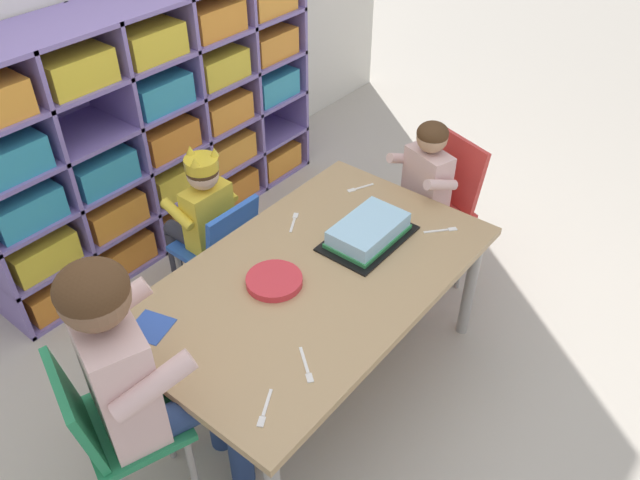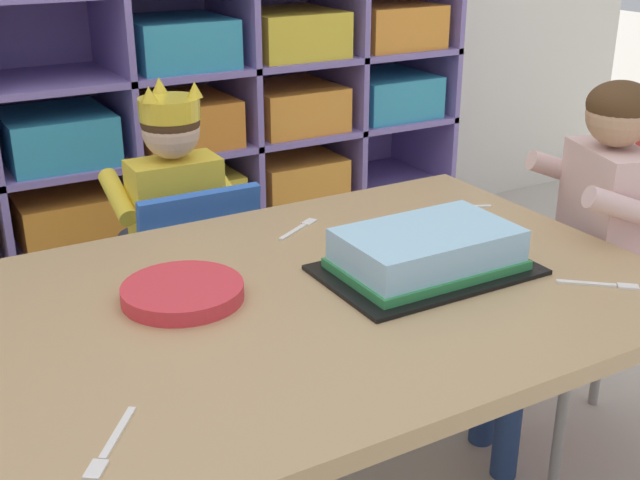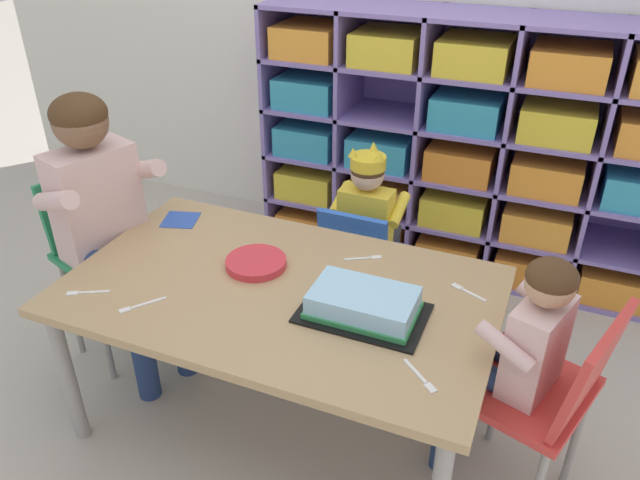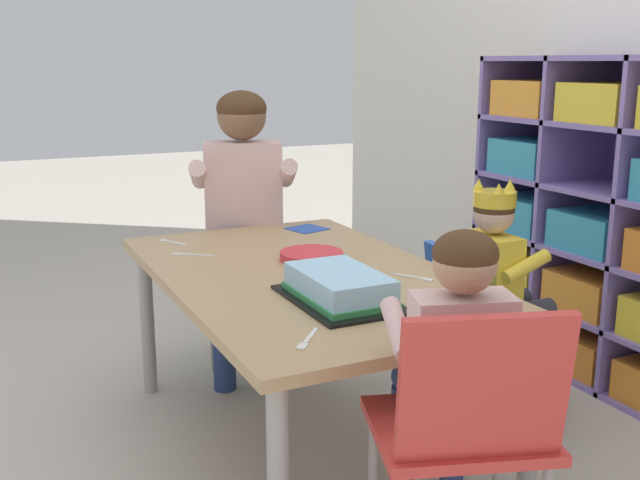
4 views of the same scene
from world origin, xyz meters
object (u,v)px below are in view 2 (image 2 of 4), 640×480
Objects in this scene: guest_at_table_side at (464,219)px; fork_scattered_mid_table at (504,240)px; classroom_chair_blue at (230,256)px; child_with_crown at (208,215)px; birthday_cake_on_tray at (357,260)px; paper_plate_stack at (209,300)px; classroom_chair_adult_side at (79,377)px; fork_at_table_front_edge at (456,224)px; classroom_chair_guest_side at (483,245)px; activity_table at (317,279)px; fork_near_cake_tray at (149,277)px; adult_helper_seated at (112,293)px; fork_beside_plate_stack at (237,266)px.

guest_at_table_side is 0.30m from fork_scattered_mid_table.
child_with_crown is (-0.01, 0.11, 0.14)m from classroom_chair_blue.
paper_plate_stack is (-0.47, 0.10, -0.02)m from birthday_cake_on_tray.
classroom_chair_adult_side reaches higher than paper_plate_stack.
fork_at_table_front_edge is (-0.13, -0.07, 0.04)m from guest_at_table_side.
classroom_chair_guest_side is at bearing 7.00° from birthday_cake_on_tray.
classroom_chair_blue is at bearing 43.71° from fork_scattered_mid_table.
fork_scattered_mid_table is (0.58, -0.28, 0.06)m from activity_table.
guest_at_table_side reaches higher than classroom_chair_guest_side.
classroom_chair_blue is at bearing 89.63° from birthday_cake_on_tray.
classroom_chair_blue is 0.64m from fork_near_cake_tray.
classroom_chair_blue reaches higher than fork_near_cake_tray.
adult_helper_seated is 8.78× the size of fork_scattered_mid_table.
guest_at_table_side is at bearing -38.29° from fork_at_table_front_edge.
adult_helper_seated is at bearing -78.65° from classroom_chair_guest_side.
classroom_chair_blue reaches higher than paper_plate_stack.
fork_scattered_mid_table is (-0.13, -0.27, 0.04)m from guest_at_table_side.
fork_near_cake_tray reaches higher than activity_table.
adult_helper_seated is 8.51× the size of fork_near_cake_tray.
activity_table is 0.26m from fork_beside_plate_stack.
fork_beside_plate_stack is (-0.92, 0.14, 0.04)m from guest_at_table_side.
fork_scattered_mid_table is 1.16m from fork_near_cake_tray.
child_with_crown is 0.78× the size of adult_helper_seated.
fork_scattered_mid_table is (1.25, -0.30, -0.10)m from adult_helper_seated.
guest_at_table_side is 7.09× the size of fork_beside_plate_stack.
classroom_chair_blue is 0.18m from child_with_crown.
paper_plate_stack is (-0.46, -0.71, 0.06)m from child_with_crown.
paper_plate_stack is at bearing 87.85° from fork_scattered_mid_table.
classroom_chair_adult_side is 0.24m from adult_helper_seated.
activity_table is 1.28× the size of adult_helper_seated.
fork_scattered_mid_table is (0.52, -0.85, 0.19)m from classroom_chair_blue.
paper_plate_stack reaches higher than fork_beside_plate_stack.
classroom_chair_blue is 0.96m from adult_helper_seated.
birthday_cake_on_tray reaches higher than activity_table.
fork_at_table_front_edge is (0.99, -0.06, -0.01)m from paper_plate_stack.
paper_plate_stack is 1.22× the size of fork_at_table_front_edge.
birthday_cake_on_tray is 2.15× the size of paper_plate_stack.
guest_at_table_side is at bearing 10.02° from birthday_cake_on_tray.
birthday_cake_on_tray is (0.84, -0.15, 0.13)m from classroom_chair_adult_side.
classroom_chair_adult_side is 1.12× the size of classroom_chair_guest_side.
activity_table is at bearing 76.17° from fork_scattered_mid_table.
classroom_chair_guest_side is at bearing 133.23° from classroom_chair_blue.
classroom_chair_adult_side reaches higher than classroom_chair_guest_side.
classroom_chair_adult_side is at bearing -78.04° from guest_at_table_side.
paper_plate_stack is at bearing 43.60° from classroom_chair_blue.
fork_scattered_mid_table is (-0.23, -0.25, 0.16)m from classroom_chair_guest_side.
classroom_chair_guest_side is 1.85× the size of birthday_cake_on_tray.
child_with_crown is at bearing -122.69° from guest_at_table_side.
classroom_chair_blue is 3.75× the size of paper_plate_stack.
guest_at_table_side is 0.15m from fork_at_table_front_edge.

